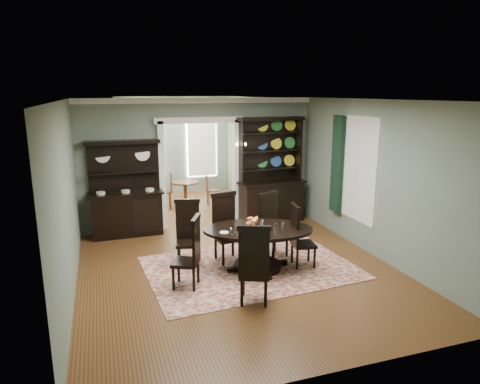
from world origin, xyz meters
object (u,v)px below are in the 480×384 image
(dining_table, at_px, (258,241))
(parlor_table, at_px, (185,190))
(sideboard, at_px, (126,203))
(welsh_dresser, at_px, (271,184))

(dining_table, relative_size, parlor_table, 2.92)
(sideboard, bearing_deg, parlor_table, 48.44)
(welsh_dresser, height_order, parlor_table, welsh_dresser)
(welsh_dresser, bearing_deg, dining_table, -121.04)
(dining_table, relative_size, sideboard, 1.05)
(dining_table, height_order, welsh_dresser, welsh_dresser)
(parlor_table, bearing_deg, sideboard, -130.39)
(dining_table, xyz_separation_m, sideboard, (-2.10, 2.72, 0.20))
(welsh_dresser, bearing_deg, sideboard, 174.92)
(dining_table, distance_m, sideboard, 3.44)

